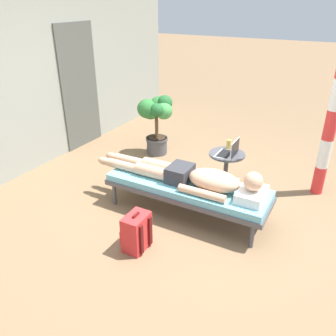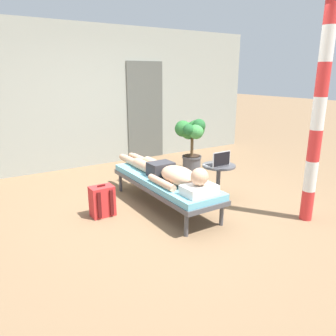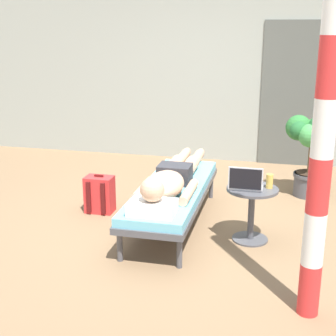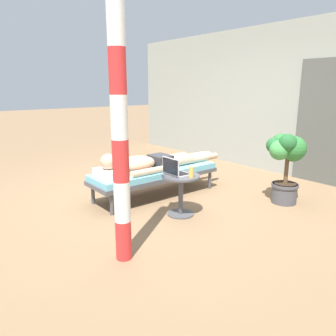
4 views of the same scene
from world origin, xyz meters
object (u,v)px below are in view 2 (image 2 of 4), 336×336
Objects in this scene: side_table at (218,176)px; backpack at (102,201)px; person_reclining at (168,172)px; drink_glass at (225,159)px; potted_plant at (192,136)px; lounge_chair at (165,182)px; laptop at (218,162)px; porch_post at (319,113)px.

backpack is at bearing 167.70° from side_table.
person_reclining is 5.12× the size of backpack.
potted_plant is (0.42, 1.40, 0.07)m from drink_glass.
potted_plant is (1.37, 1.24, 0.32)m from lounge_chair.
lounge_chair is 0.91× the size of person_reclining.
laptop is 1.44m from porch_post.
backpack is at bearing 165.52° from laptop.
lounge_chair is 1.00m from drink_glass.
side_table is at bearing -166.14° from drink_glass.
lounge_chair is 2.11m from porch_post.
potted_plant is (1.37, 1.33, 0.14)m from person_reclining.
lounge_chair is 0.19m from person_reclining.
person_reclining is at bearing -135.96° from potted_plant.
porch_post is (-0.08, -2.57, 0.68)m from potted_plant.
person_reclining is at bearing 176.05° from drink_glass.
potted_plant is (0.63, 1.48, 0.08)m from laptop.
lounge_chair is 6.38× the size of laptop.
porch_post reaches higher than laptop.
side_table reaches higher than backpack.
drink_glass is 0.13× the size of potted_plant.
drink_glass is at bearing -10.17° from backpack.
laptop is at bearing -14.48° from backpack.
person_reclining is 0.96m from drink_glass.
backpack is at bearing 145.04° from porch_post.
drink_glass is (0.95, -0.07, 0.07)m from person_reclining.
drink_glass reaches higher than backpack.
potted_plant is at bearing 66.97° from laptop.
person_reclining is 1.92m from potted_plant.
porch_post reaches higher than person_reclining.
porch_post is at bearing -34.96° from backpack.
potted_plant reaches higher than drink_glass.
person_reclining is 1.97m from porch_post.
drink_glass is 1.44m from porch_post.
potted_plant is at bearing 41.99° from lounge_chair.
person_reclining is (0.00, -0.09, 0.17)m from lounge_chair.
porch_post is at bearing -66.75° from side_table.
potted_plant is at bearing 25.69° from backpack.
drink_glass is (0.21, 0.09, 0.01)m from laptop.
person_reclining is 0.83m from side_table.
porch_post is at bearing -63.20° from laptop.
porch_post reaches higher than side_table.
laptop is 0.73× the size of backpack.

